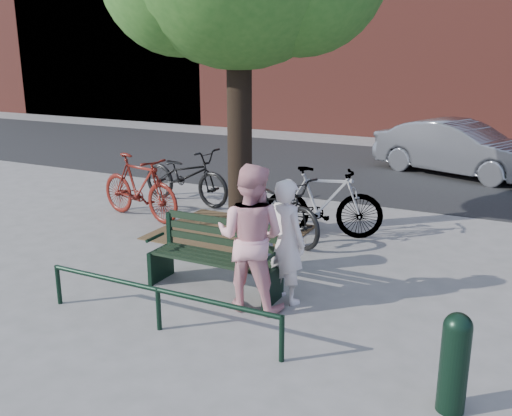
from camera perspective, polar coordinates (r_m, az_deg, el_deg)
The scene contains 14 objects.
ground at distance 7.52m, azimuth -4.18°, elevation -8.21°, with size 90.00×90.00×0.00m, color gray.
dirt_pit at distance 9.76m, azimuth -2.60°, elevation -2.43°, with size 2.40×2.00×0.02m, color brown.
road at distance 15.12m, azimuth 12.59°, elevation 3.71°, with size 40.00×7.00×0.01m, color black.
park_bench at distance 7.40m, azimuth -3.93°, elevation -4.60°, with size 1.74×0.54×0.97m.
guard_railing at distance 6.45m, azimuth -9.78°, elevation -8.69°, with size 3.06×0.06×0.51m.
person_left at distance 6.95m, azimuth 3.09°, elevation -3.33°, with size 0.57×0.37×1.55m, color silver.
person_right at distance 6.73m, azimuth -0.55°, elevation -2.98°, with size 0.86×0.67×1.77m, color pink.
bollard at distance 5.28m, azimuth 19.25°, elevation -14.09°, with size 0.25×0.25×0.92m.
litter_bin at distance 7.98m, azimuth 0.29°, elevation -3.24°, with size 0.44×0.44×0.90m.
bicycle_a at distance 11.61m, azimuth -7.05°, elevation 3.25°, with size 0.75×2.16×1.14m, color black.
bicycle_b at distance 10.65m, azimuth -11.59°, elevation 2.07°, with size 0.56×1.98×1.19m, color #54120C.
bicycle_c at distance 9.32m, azimuth 2.11°, elevation 0.10°, with size 0.72×2.06×1.08m, color black.
bicycle_d at distance 9.45m, azimuth 6.69°, elevation 0.55°, with size 0.56×1.98×1.19m, color gray.
parked_car at distance 14.94m, azimuth 19.59°, elevation 5.65°, with size 1.43×4.10×1.35m, color slate.
Camera 1 is at (3.57, -5.88, 3.03)m, focal length 40.00 mm.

